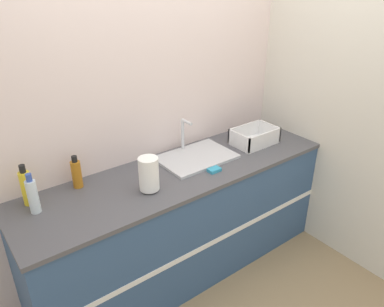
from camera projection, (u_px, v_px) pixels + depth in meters
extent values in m
plane|color=#937A56|center=(207.00, 290.00, 2.81)|extent=(12.00, 12.00, 0.00)
cube|color=silver|center=(151.00, 101.00, 2.70)|extent=(4.71, 0.06, 2.60)
cube|color=beige|center=(296.00, 84.00, 3.09)|extent=(0.06, 2.64, 2.60)
cube|color=#33517A|center=(181.00, 223.00, 2.84)|extent=(2.31, 0.64, 0.86)
cube|color=white|center=(207.00, 245.00, 2.62)|extent=(2.31, 0.01, 0.04)
cube|color=#4C4C51|center=(180.00, 172.00, 2.65)|extent=(2.34, 0.66, 0.03)
cube|color=silver|center=(196.00, 157.00, 2.80)|extent=(0.55, 0.38, 0.02)
cylinder|color=silver|center=(183.00, 134.00, 2.86)|extent=(0.02, 0.02, 0.24)
cylinder|color=silver|center=(187.00, 122.00, 2.77)|extent=(0.02, 0.11, 0.02)
cylinder|color=#4C4C51|center=(150.00, 189.00, 2.40)|extent=(0.10, 0.10, 0.01)
cylinder|color=white|center=(149.00, 174.00, 2.35)|extent=(0.13, 0.13, 0.22)
cube|color=white|center=(254.00, 143.00, 3.04)|extent=(0.36, 0.24, 0.01)
cube|color=white|center=(265.00, 140.00, 2.93)|extent=(0.36, 0.01, 0.12)
cube|color=white|center=(245.00, 131.00, 3.09)|extent=(0.36, 0.01, 0.12)
cube|color=white|center=(239.00, 141.00, 2.92)|extent=(0.01, 0.24, 0.12)
cube|color=white|center=(269.00, 130.00, 3.10)|extent=(0.01, 0.24, 0.12)
cylinder|color=yellow|center=(27.00, 188.00, 2.22)|extent=(0.06, 0.06, 0.22)
cylinder|color=black|center=(22.00, 169.00, 2.16)|extent=(0.04, 0.04, 0.05)
cylinder|color=#B26B19|center=(77.00, 174.00, 2.40)|extent=(0.06, 0.06, 0.18)
cylinder|color=black|center=(74.00, 159.00, 2.35)|extent=(0.04, 0.04, 0.04)
cylinder|color=silver|center=(33.00, 197.00, 2.14)|extent=(0.06, 0.06, 0.21)
cylinder|color=#334C9E|center=(29.00, 178.00, 2.09)|extent=(0.03, 0.03, 0.05)
cube|color=#3399BF|center=(214.00, 170.00, 2.62)|extent=(0.09, 0.06, 0.02)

